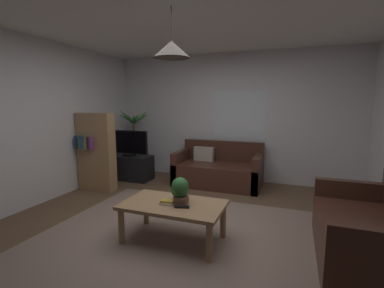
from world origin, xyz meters
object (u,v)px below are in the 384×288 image
Objects in this scene: potted_palm_corner at (135,144)px; tv_stand at (130,167)px; couch_under_window at (218,171)px; bookshelf_corner at (96,151)px; remote_on_table_0 at (182,207)px; couch_right_side at (369,236)px; book_on_table_1 at (168,201)px; potted_plant_on_table at (180,189)px; pendant_lamp at (172,49)px; coffee_table at (173,209)px; tv at (129,143)px; book_on_table_0 at (167,203)px; remote_on_table_1 at (182,202)px.

tv_stand is at bearing -70.01° from potted_palm_corner.
bookshelf_corner is at bearing -151.89° from couch_under_window.
remote_on_table_0 is 2.62m from bookshelf_corner.
remote_on_table_0 is (-1.85, -0.37, 0.18)m from couch_right_side.
tv_stand is at bearing 131.67° from book_on_table_1.
bookshelf_corner is (-4.09, 0.96, 0.43)m from couch_right_side.
potted_plant_on_table is 1.53m from pendant_lamp.
potted_palm_corner is at bearing 129.77° from pendant_lamp.
coffee_table is 1.38× the size of tv.
tv_stand reaches higher than coffee_table.
bookshelf_corner is 2.72× the size of pendant_lamp.
tv reaches higher than remote_on_table_0.
remote_on_table_0 reaches higher than coffee_table.
pendant_lamp is at bearing -46.69° from tv.
potted_plant_on_table is at bearing 41.06° from book_on_table_0.
tv reaches higher than remote_on_table_1.
pendant_lamp is (-0.15, 0.09, 1.68)m from remote_on_table_0.
couch_under_window is 1.16× the size of bookshelf_corner.
coffee_table is 2.81m from tv.
bookshelf_corner is at bearing 147.91° from book_on_table_1.
potted_plant_on_table is 2.83m from tv_stand.
couch_right_side is at bearing 7.99° from coffee_table.
couch_under_window is 1.94× the size of tv.
couch_right_side is at bearing -24.08° from tv.
couch_under_window is 2.31m from bookshelf_corner.
tv is at bearing 134.94° from potted_plant_on_table.
remote_on_table_1 is at bearing -44.72° from tv.
bookshelf_corner is at bearing -135.94° from remote_on_table_0.
potted_plant_on_table is at bearing 37.69° from book_on_table_1.
coffee_table is at bearing 47.15° from book_on_table_0.
pendant_lamp is (0.10, -2.31, 1.86)m from couch_under_window.
couch_under_window is 2.91m from couch_right_side.
potted_plant_on_table reaches higher than tv_stand.
tv_stand reaches higher than remote_on_table_0.
pendant_lamp is at bearing -46.99° from tv_stand.
book_on_table_0 is at bearing -138.94° from potted_plant_on_table.
tv_stand is (-2.05, 2.13, -0.21)m from remote_on_table_0.
remote_on_table_1 is 0.18× the size of tv_stand.
tv_stand is 0.61× the size of potted_palm_corner.
coffee_table is 0.24m from potted_plant_on_table.
coffee_table is 7.22× the size of remote_on_table_1.
book_on_table_1 is 0.17× the size of tv.
tv_stand is at bearing 134.63° from potted_plant_on_table.
remote_on_table_1 is 2.51m from bookshelf_corner.
potted_plant_on_table is (0.16, -2.26, 0.33)m from couch_under_window.
tv_stand is 0.95m from bookshelf_corner.
couch_under_window is 1.08× the size of couch_right_side.
book_on_table_1 is 0.17m from remote_on_table_1.
tv_stand is at bearing 77.01° from bookshelf_corner.
book_on_table_1 is 0.49× the size of potted_plant_on_table.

